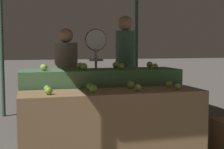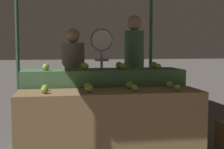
% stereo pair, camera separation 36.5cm
% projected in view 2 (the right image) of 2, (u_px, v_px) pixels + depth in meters
% --- Properties ---
extents(display_counter_front, '(1.99, 0.55, 0.86)m').
position_uv_depth(display_counter_front, '(111.00, 130.00, 3.40)').
color(display_counter_front, olive).
rests_on(display_counter_front, ground_plane).
extents(display_counter_back, '(1.99, 0.55, 1.05)m').
position_uv_depth(display_counter_back, '(103.00, 110.00, 3.98)').
color(display_counter_back, '#4C7A4C').
rests_on(display_counter_back, ground_plane).
extents(apple_front_0, '(0.08, 0.08, 0.08)m').
position_uv_depth(apple_front_0, '(44.00, 90.00, 3.15)').
color(apple_front_0, '#7AA338').
rests_on(apple_front_0, display_counter_front).
extents(apple_front_1, '(0.08, 0.08, 0.08)m').
position_uv_depth(apple_front_1, '(89.00, 89.00, 3.22)').
color(apple_front_1, '#7AA338').
rests_on(apple_front_1, display_counter_front).
extents(apple_front_2, '(0.08, 0.08, 0.08)m').
position_uv_depth(apple_front_2, '(135.00, 88.00, 3.30)').
color(apple_front_2, '#84AD3D').
rests_on(apple_front_2, display_counter_front).
extents(apple_front_3, '(0.07, 0.07, 0.07)m').
position_uv_depth(apple_front_3, '(177.00, 87.00, 3.37)').
color(apple_front_3, '#84AD3D').
rests_on(apple_front_3, display_counter_front).
extents(apple_front_4, '(0.07, 0.07, 0.07)m').
position_uv_depth(apple_front_4, '(45.00, 88.00, 3.35)').
color(apple_front_4, '#7AA338').
rests_on(apple_front_4, display_counter_front).
extents(apple_front_5, '(0.08, 0.08, 0.08)m').
position_uv_depth(apple_front_5, '(88.00, 86.00, 3.42)').
color(apple_front_5, '#7AA338').
rests_on(apple_front_5, display_counter_front).
extents(apple_front_6, '(0.09, 0.09, 0.09)m').
position_uv_depth(apple_front_6, '(129.00, 85.00, 3.51)').
color(apple_front_6, '#7AA338').
rests_on(apple_front_6, display_counter_front).
extents(apple_front_7, '(0.08, 0.08, 0.08)m').
position_uv_depth(apple_front_7, '(170.00, 85.00, 3.59)').
color(apple_front_7, '#84AD3D').
rests_on(apple_front_7, display_counter_front).
extents(apple_back_0, '(0.08, 0.08, 0.08)m').
position_uv_depth(apple_back_0, '(46.00, 67.00, 3.71)').
color(apple_back_0, '#8EB247').
rests_on(apple_back_0, display_counter_back).
extents(apple_back_1, '(0.09, 0.09, 0.09)m').
position_uv_depth(apple_back_1, '(85.00, 66.00, 3.80)').
color(apple_back_1, '#84AD3D').
rests_on(apple_back_1, display_counter_back).
extents(apple_back_2, '(0.08, 0.08, 0.08)m').
position_uv_depth(apple_back_2, '(123.00, 66.00, 3.86)').
color(apple_back_2, '#7AA338').
rests_on(apple_back_2, display_counter_back).
extents(apple_back_3, '(0.07, 0.07, 0.07)m').
position_uv_depth(apple_back_3, '(158.00, 66.00, 3.94)').
color(apple_back_3, '#8EB247').
rests_on(apple_back_3, display_counter_back).
extents(apple_back_4, '(0.07, 0.07, 0.07)m').
position_uv_depth(apple_back_4, '(46.00, 67.00, 3.91)').
color(apple_back_4, '#7AA338').
rests_on(apple_back_4, display_counter_back).
extents(apple_back_5, '(0.08, 0.08, 0.08)m').
position_uv_depth(apple_back_5, '(83.00, 66.00, 4.00)').
color(apple_back_5, '#84AD3D').
rests_on(apple_back_5, display_counter_back).
extents(apple_back_6, '(0.09, 0.09, 0.09)m').
position_uv_depth(apple_back_6, '(119.00, 65.00, 4.07)').
color(apple_back_6, '#8EB247').
rests_on(apple_back_6, display_counter_back).
extents(apple_back_7, '(0.09, 0.09, 0.09)m').
position_uv_depth(apple_back_7, '(154.00, 65.00, 4.15)').
color(apple_back_7, '#84AD3D').
rests_on(apple_back_7, display_counter_back).
extents(produce_scale, '(0.31, 0.20, 1.58)m').
position_uv_depth(produce_scale, '(102.00, 58.00, 4.45)').
color(produce_scale, '#99999E').
rests_on(produce_scale, ground_plane).
extents(person_vendor_at_scale, '(0.36, 0.36, 1.60)m').
position_uv_depth(person_vendor_at_scale, '(73.00, 74.00, 4.65)').
color(person_vendor_at_scale, '#2D2D38').
rests_on(person_vendor_at_scale, ground_plane).
extents(person_customer_left, '(0.43, 0.43, 1.83)m').
position_uv_depth(person_customer_left, '(134.00, 62.00, 5.05)').
color(person_customer_left, '#2D2D38').
rests_on(person_customer_left, ground_plane).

